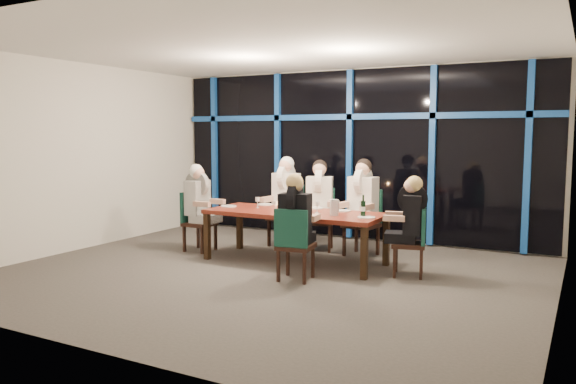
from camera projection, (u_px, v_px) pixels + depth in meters
name	position (u px, v px, depth m)	size (l,w,h in m)	color
room	(266.00, 122.00, 7.28)	(7.04, 7.00, 3.02)	#4F4A45
window_wall	(351.00, 152.00, 9.89)	(6.86, 0.43, 2.94)	black
dining_table	(295.00, 216.00, 8.12)	(2.60, 1.00, 0.75)	maroon
chair_far_left	(288.00, 212.00, 9.40)	(0.51, 0.51, 1.02)	black
chair_far_mid	(320.00, 215.00, 9.07)	(0.58, 0.58, 0.99)	black
chair_far_right	(364.00, 218.00, 8.66)	(0.53, 0.53, 1.01)	black
chair_end_left	(196.00, 218.00, 8.96)	(0.44, 0.44, 0.95)	black
chair_end_right	(415.00, 238.00, 7.34)	(0.51, 0.51, 0.90)	black
chair_near_mid	(294.00, 241.00, 7.08)	(0.49, 0.49, 0.94)	black
diner_far_left	(285.00, 188.00, 9.29)	(0.53, 0.65, 0.99)	white
diner_far_mid	(319.00, 192.00, 8.94)	(0.59, 0.67, 0.96)	white
diner_far_right	(362.00, 193.00, 8.55)	(0.54, 0.66, 0.99)	white
diner_end_left	(199.00, 195.00, 8.88)	(0.59, 0.47, 0.92)	black
diner_end_right	(410.00, 211.00, 7.32)	(0.61, 0.51, 0.88)	black
diner_near_mid	(296.00, 211.00, 7.12)	(0.50, 0.61, 0.91)	black
plate_far_left	(265.00, 204.00, 8.84)	(0.24, 0.24, 0.01)	white
plate_far_mid	(315.00, 208.00, 8.41)	(0.24, 0.24, 0.01)	white
plate_far_right	(343.00, 211.00, 8.12)	(0.24, 0.24, 0.01)	white
plate_end_left	(229.00, 206.00, 8.63)	(0.24, 0.24, 0.01)	white
plate_end_right	(366.00, 217.00, 7.47)	(0.24, 0.24, 0.01)	white
plate_near_mid	(309.00, 215.00, 7.66)	(0.24, 0.24, 0.01)	white
wine_bottle	(363.00, 208.00, 7.57)	(0.07, 0.07, 0.30)	black
water_pitcher	(334.00, 208.00, 7.68)	(0.14, 0.12, 0.22)	silver
tea_light	(287.00, 211.00, 8.00)	(0.05, 0.05, 0.03)	#F19748
wine_glass_a	(276.00, 204.00, 8.08)	(0.06, 0.06, 0.15)	white
wine_glass_b	(311.00, 202.00, 8.15)	(0.07, 0.07, 0.17)	silver
wine_glass_c	(317.00, 204.00, 7.94)	(0.07, 0.07, 0.17)	white
wine_glass_d	(258.00, 200.00, 8.48)	(0.06, 0.06, 0.16)	silver
wine_glass_e	(361.00, 205.00, 7.78)	(0.07, 0.07, 0.18)	silver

